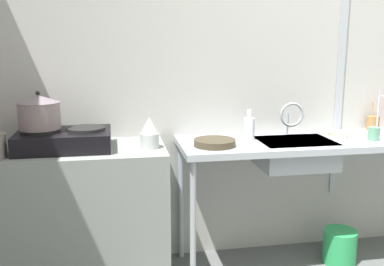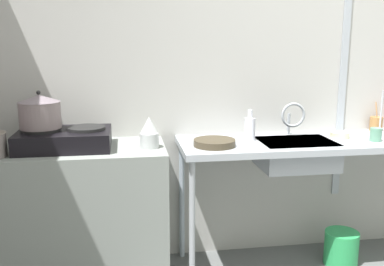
{
  "view_description": "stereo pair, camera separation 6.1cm",
  "coord_description": "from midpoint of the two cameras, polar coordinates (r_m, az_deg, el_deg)",
  "views": [
    {
      "loc": [
        -1.38,
        -1.19,
        1.47
      ],
      "look_at": [
        -0.93,
        1.35,
        0.93
      ],
      "focal_mm": 40.5,
      "sensor_mm": 36.0,
      "label": 1
    },
    {
      "loc": [
        -1.32,
        -1.2,
        1.47
      ],
      "look_at": [
        -0.93,
        1.35,
        0.93
      ],
      "focal_mm": 40.5,
      "sensor_mm": 36.0,
      "label": 2
    }
  ],
  "objects": [
    {
      "name": "wall_back",
      "position": [
        3.17,
        16.62,
        8.24
      ],
      "size": [
        5.41,
        0.1,
        2.59
      ],
      "primitive_type": "cube",
      "color": "#B1AFAA",
      "rests_on": "ground"
    },
    {
      "name": "wall_metal_strip",
      "position": [
        3.19,
        20.03,
        10.38
      ],
      "size": [
        0.05,
        0.01,
        2.08
      ],
      "primitive_type": "cube",
      "color": "#A5ACB4"
    },
    {
      "name": "stove",
      "position": [
        2.62,
        -15.81,
        -0.73
      ],
      "size": [
        0.53,
        0.37,
        0.13
      ],
      "color": "black",
      "rests_on": "counter_concrete"
    },
    {
      "name": "frying_pan",
      "position": [
        2.6,
        3.64,
        -1.28
      ],
      "size": [
        0.25,
        0.25,
        0.04
      ],
      "primitive_type": "cylinder",
      "color": "#3F3626",
      "rests_on": "counter_sink"
    },
    {
      "name": "faucet",
      "position": [
        2.92,
        13.71,
        2.19
      ],
      "size": [
        0.16,
        0.09,
        0.23
      ],
      "color": "#A5ACB4",
      "rests_on": "counter_sink"
    },
    {
      "name": "bucket_on_floor",
      "position": [
        3.18,
        19.58,
        -14.08
      ],
      "size": [
        0.22,
        0.22,
        0.23
      ],
      "primitive_type": "cylinder",
      "color": "green",
      "rests_on": "ground"
    },
    {
      "name": "percolator",
      "position": [
        2.54,
        -4.97,
        0.03
      ],
      "size": [
        0.11,
        0.11,
        0.19
      ],
      "color": "#B8BCBD",
      "rests_on": "counter_concrete"
    },
    {
      "name": "utensil_jar",
      "position": [
        3.31,
        23.55,
        1.15
      ],
      "size": [
        0.09,
        0.09,
        0.2
      ],
      "color": "#9E6E3C",
      "rests_on": "counter_sink"
    },
    {
      "name": "bottle_by_sink",
      "position": [
        2.75,
        8.25,
        0.61
      ],
      "size": [
        0.07,
        0.07,
        0.2
      ],
      "color": "white",
      "rests_on": "counter_sink"
    },
    {
      "name": "small_bowl_on_drainboard",
      "position": [
        2.99,
        19.43,
        -0.24
      ],
      "size": [
        0.12,
        0.12,
        0.04
      ],
      "primitive_type": "cylinder",
      "color": "beige",
      "rests_on": "counter_sink"
    },
    {
      "name": "sink_basin",
      "position": [
        2.83,
        14.12,
        -2.72
      ],
      "size": [
        0.47,
        0.36,
        0.17
      ],
      "primitive_type": "cube",
      "color": "#A5ACB4",
      "rests_on": "counter_sink"
    },
    {
      "name": "counter_sink",
      "position": [
        2.9,
        16.65,
        -2.04
      ],
      "size": [
        1.77,
        0.54,
        0.86
      ],
      "color": "#A5ACB4",
      "rests_on": "ground"
    },
    {
      "name": "counter_concrete",
      "position": [
        2.77,
        -15.33,
        -10.66
      ],
      "size": [
        1.18,
        0.54,
        0.86
      ],
      "primitive_type": "cube",
      "color": "gray",
      "rests_on": "ground"
    },
    {
      "name": "pot_on_left_burner",
      "position": [
        2.61,
        -18.78,
        2.71
      ],
      "size": [
        0.24,
        0.24,
        0.22
      ],
      "color": "slate",
      "rests_on": "stove"
    },
    {
      "name": "cup_by_rack",
      "position": [
        2.96,
        23.6,
        -0.19
      ],
      "size": [
        0.07,
        0.07,
        0.08
      ],
      "primitive_type": "cylinder",
      "color": "#5D9478",
      "rests_on": "counter_sink"
    }
  ]
}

